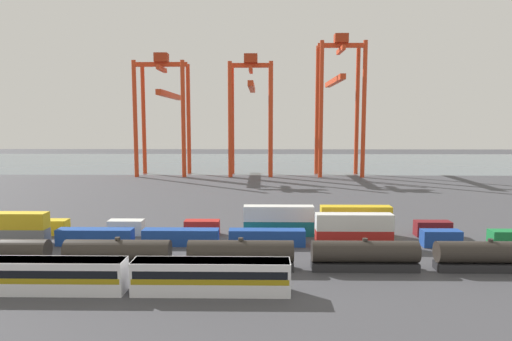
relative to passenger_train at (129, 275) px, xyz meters
name	(u,v)px	position (x,y,z in m)	size (l,w,h in m)	color
ground_plane	(246,200)	(10.96, 61.98, -2.14)	(420.00, 420.00, 0.00)	#424247
harbour_water	(254,162)	(10.96, 169.09, -2.14)	(400.00, 110.00, 0.01)	slate
passenger_train	(129,275)	(0.00, 0.00, 0.00)	(37.09, 3.14, 3.90)	silver
freight_tank_row	(241,254)	(12.45, 8.43, -0.12)	(80.04, 2.85, 4.31)	#232326
shipping_container_0	(10,236)	(-25.31, 20.01, -0.84)	(12.10, 2.44, 2.60)	slate
shipping_container_1	(9,221)	(-25.31, 20.01, 1.76)	(12.10, 2.44, 2.60)	gold
shipping_container_2	(95,237)	(-11.52, 20.01, -0.84)	(12.10, 2.44, 2.60)	#1C4299
shipping_container_3	(181,237)	(2.27, 20.01, -0.84)	(12.10, 2.44, 2.60)	#1C4299
shipping_container_4	(267,237)	(16.06, 20.01, -0.84)	(12.10, 2.44, 2.60)	#1C4299
shipping_container_5	(354,238)	(29.85, 20.01, -0.84)	(12.10, 2.44, 2.60)	#AD211C
shipping_container_6	(354,222)	(29.85, 20.01, 1.76)	(12.10, 2.44, 2.60)	silver
shipping_container_7	(441,238)	(43.64, 20.01, -0.84)	(6.04, 2.44, 2.60)	#1C4299
shipping_container_9	(51,227)	(-21.89, 26.51, -0.84)	(6.04, 2.44, 2.60)	gold
shipping_container_10	(126,227)	(-8.55, 26.51, -0.84)	(6.04, 2.44, 2.60)	silver
shipping_container_11	(202,228)	(4.79, 26.51, -0.84)	(6.04, 2.44, 2.60)	#AD211C
shipping_container_12	(279,228)	(18.12, 26.51, -0.84)	(12.10, 2.44, 2.60)	#146066
shipping_container_13	(279,213)	(18.12, 26.51, 1.76)	(12.10, 2.44, 2.60)	silver
shipping_container_14	(355,228)	(31.46, 26.51, -0.84)	(12.10, 2.44, 2.60)	gold
shipping_container_15	(356,213)	(31.46, 26.51, 1.76)	(12.10, 2.44, 2.60)	gold
shipping_container_16	(433,228)	(44.80, 26.51, -0.84)	(6.04, 2.44, 2.60)	maroon
gantry_crane_west	(165,103)	(-21.49, 117.67, 24.67)	(18.73, 40.99, 44.38)	red
gantry_crane_central	(251,102)	(10.89, 117.16, 25.02)	(16.03, 37.46, 43.99)	red
gantry_crane_east	(339,93)	(43.26, 117.06, 28.30)	(16.62, 38.99, 50.93)	red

